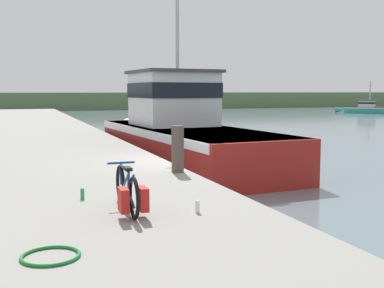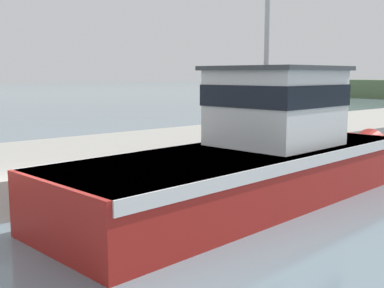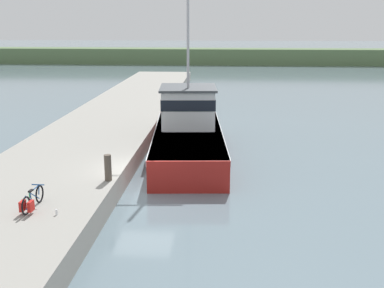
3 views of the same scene
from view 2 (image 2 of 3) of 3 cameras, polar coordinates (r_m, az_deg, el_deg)
ground_plane at (r=11.35m, az=-19.08°, el=-9.59°), size 320.00×320.00×0.00m
fishing_boat_main at (r=13.16m, az=7.74°, el=-1.10°), size 4.41×13.23×10.93m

